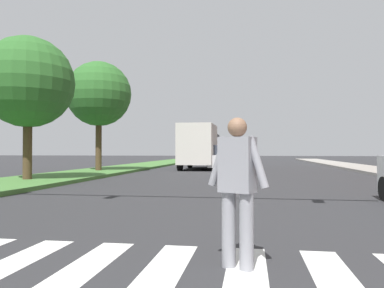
{
  "coord_description": "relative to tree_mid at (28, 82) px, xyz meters",
  "views": [
    {
      "loc": [
        0.5,
        3.1,
        1.32
      ],
      "look_at": [
        -1.34,
        14.8,
        1.53
      ],
      "focal_mm": 35.22,
      "sensor_mm": 36.0,
      "label": 1
    }
  ],
  "objects": [
    {
      "name": "tree_mid",
      "position": [
        0.0,
        0.0,
        0.0
      ],
      "size": [
        3.74,
        3.74,
        5.86
      ],
      "color": "#4C3823",
      "rests_on": "median_strip"
    },
    {
      "name": "tree_far",
      "position": [
        0.07,
        7.12,
        0.57
      ],
      "size": [
        3.86,
        3.86,
        6.5
      ],
      "color": "#4C3823",
      "rests_on": "median_strip"
    },
    {
      "name": "truck_box_delivery",
      "position": [
        5.45,
        12.26,
        -2.49
      ],
      "size": [
        2.4,
        6.2,
        3.1
      ],
      "color": "black",
      "rests_on": "ground_plane"
    },
    {
      "name": "ground_plane",
      "position": [
        8.56,
        12.71,
        -4.13
      ],
      "size": [
        140.0,
        140.0,
        0.0
      ],
      "primitive_type": "plane",
      "color": "#2D2D30"
    },
    {
      "name": "crosswalk",
      "position": [
        8.56,
        -10.17,
        -4.12
      ],
      "size": [
        6.75,
        2.2,
        0.01
      ],
      "color": "silver",
      "rests_on": "ground_plane"
    },
    {
      "name": "sidewalk_right",
      "position": [
        16.98,
        10.71,
        -4.05
      ],
      "size": [
        3.0,
        64.0,
        0.15
      ],
      "primitive_type": "cube",
      "color": "#9E9991",
      "rests_on": "ground_plane"
    },
    {
      "name": "median_strip",
      "position": [
        0.18,
        10.71,
        -4.05
      ],
      "size": [
        3.77,
        64.0,
        0.15
      ],
      "primitive_type": "cube",
      "color": "#477A38",
      "rests_on": "ground_plane"
    },
    {
      "name": "sedan_midblock",
      "position": [
        7.14,
        11.75,
        -3.34
      ],
      "size": [
        2.09,
        4.49,
        1.69
      ],
      "color": "silver",
      "rests_on": "ground_plane"
    },
    {
      "name": "pedestrian_performer",
      "position": [
        8.92,
        -9.94,
        -3.19
      ],
      "size": [
        0.72,
        0.38,
        1.69
      ],
      "color": "gray",
      "rests_on": "ground_plane"
    }
  ]
}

